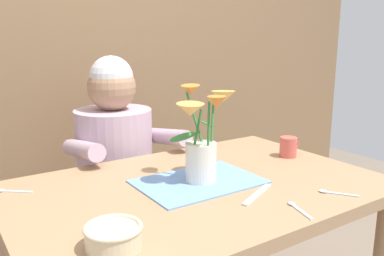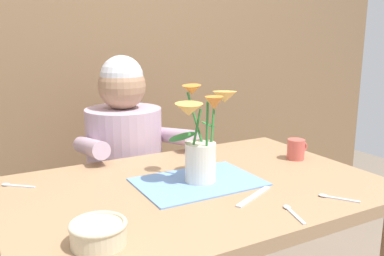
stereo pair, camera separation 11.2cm
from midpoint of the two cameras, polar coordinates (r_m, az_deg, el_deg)
name	(u,v)px [view 2 (the right image)]	position (r m, az deg, el deg)	size (l,w,h in m)	color
wood_panel_backdrop	(99,29)	(2.21, -11.57, 13.47)	(4.00, 0.10, 2.50)	brown
dining_table	(198,212)	(1.38, 3.19, -11.79)	(1.20, 0.80, 0.74)	#9E7A56
seated_person	(126,180)	(1.91, -7.62, -7.33)	(0.45, 0.47, 1.14)	#4C4C56
striped_placemat	(198,182)	(1.36, 3.24, -7.61)	(0.40, 0.28, 0.01)	#6B93D1
flower_vase	(202,140)	(1.32, 3.82, -1.66)	(0.26, 0.23, 0.32)	silver
ceramic_bowl	(98,232)	(0.98, -9.80, -14.32)	(0.14, 0.14, 0.06)	beige
dinner_knife	(254,196)	(1.26, 11.26, -9.48)	(0.19, 0.02, 0.01)	silver
tea_cup	(296,149)	(1.66, 16.35, -2.90)	(0.09, 0.07, 0.08)	#CC564C
spoon_0	(291,211)	(1.19, 16.48, -11.21)	(0.05, 0.12, 0.01)	silver
spoon_1	(13,185)	(1.42, -21.88, -7.52)	(0.10, 0.09, 0.01)	silver
spoon_2	(332,197)	(1.32, 21.48, -9.10)	(0.08, 0.11, 0.01)	silver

